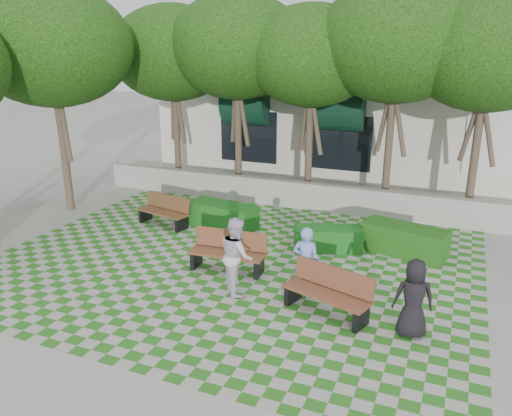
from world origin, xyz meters
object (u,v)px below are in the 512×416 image
at_px(bench_west, 164,211).
at_px(person_dark, 414,298).
at_px(hedge_midleft, 222,215).
at_px(person_blue, 306,262).
at_px(bench_mid, 228,252).
at_px(person_white, 237,255).
at_px(bench_east, 328,293).
at_px(hedge_midright, 328,239).
at_px(hedge_east, 404,240).

xyz_separation_m(bench_west, person_dark, (7.74, -3.52, 0.33)).
distance_m(hedge_midleft, person_blue, 4.95).
bearing_deg(bench_mid, person_white, -58.36).
relative_size(hedge_midleft, person_dark, 1.38).
relative_size(bench_east, hedge_midright, 1.08).
xyz_separation_m(hedge_midright, person_blue, (0.23, -2.78, 0.49)).
xyz_separation_m(bench_east, person_dark, (1.68, -0.18, 0.30)).
xyz_separation_m(bench_east, hedge_east, (1.04, 3.88, -0.08)).
bearing_deg(hedge_midleft, person_dark, -33.95).
bearing_deg(person_blue, hedge_midright, -88.73).
height_order(bench_mid, person_white, person_white).
distance_m(bench_east, person_blue, 0.94).
bearing_deg(hedge_midright, bench_west, -179.89).
relative_size(hedge_midright, person_blue, 1.12).
bearing_deg(bench_west, person_dark, -12.00).
bearing_deg(person_dark, hedge_east, -95.70).
height_order(bench_west, person_white, person_white).
relative_size(bench_mid, person_dark, 1.24).
xyz_separation_m(bench_east, bench_mid, (-2.81, 1.12, 0.01)).
bearing_deg(bench_east, bench_mid, 175.90).
bearing_deg(hedge_midright, person_blue, -85.24).
bearing_deg(bench_mid, hedge_midleft, 115.01).
bearing_deg(hedge_east, bench_west, -175.65).
bearing_deg(bench_east, hedge_east, 92.64).
bearing_deg(hedge_midright, hedge_east, 15.37).
xyz_separation_m(hedge_midright, hedge_midleft, (-3.44, 0.51, 0.06)).
height_order(hedge_east, hedge_midright, hedge_east).
bearing_deg(bench_west, hedge_east, 16.80).
distance_m(bench_west, hedge_midleft, 1.82).
height_order(hedge_east, person_blue, person_blue).
relative_size(hedge_midright, person_white, 1.03).
bearing_deg(hedge_midleft, hedge_midright, -8.47).
distance_m(bench_west, person_dark, 8.51).
xyz_separation_m(bench_east, hedge_midright, (-0.89, 3.35, -0.15)).
bearing_deg(bench_west, person_blue, -14.68).
distance_m(hedge_east, hedge_midright, 2.00).
distance_m(bench_mid, person_blue, 2.24).
bearing_deg(bench_mid, bench_east, -25.68).
height_order(bench_east, person_blue, person_blue).
distance_m(person_dark, person_white, 3.82).
relative_size(hedge_midleft, person_white, 1.22).
relative_size(bench_west, person_white, 1.05).
bearing_deg(person_white, hedge_midleft, -8.22).
distance_m(hedge_midleft, person_dark, 7.25).
xyz_separation_m(bench_mid, hedge_east, (3.85, 2.76, -0.09)).
xyz_separation_m(hedge_midright, person_dark, (2.57, -3.53, 0.45)).
bearing_deg(person_blue, hedge_midleft, -45.40).
bearing_deg(bench_west, bench_east, -16.39).
relative_size(hedge_midright, hedge_midleft, 0.85).
bearing_deg(hedge_east, person_blue, -117.16).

